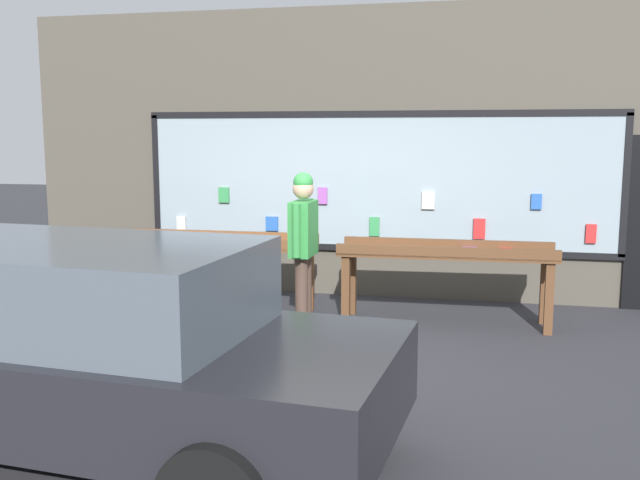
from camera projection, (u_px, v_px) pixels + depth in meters
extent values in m
plane|color=#2D2D33|center=(304.00, 344.00, 7.23)|extent=(40.00, 40.00, 0.00)
cube|color=#4C473D|center=(348.00, 154.00, 9.27)|extent=(8.73, 0.20, 3.71)
cube|color=#8C9EA8|center=(375.00, 182.00, 9.12)|extent=(6.02, 0.03, 1.72)
cube|color=black|center=(375.00, 114.00, 8.99)|extent=(6.10, 0.06, 0.08)
cube|color=black|center=(374.00, 248.00, 9.25)|extent=(6.10, 0.06, 0.08)
cube|color=black|center=(157.00, 179.00, 9.77)|extent=(0.08, 0.06, 1.72)
cube|color=black|center=(626.00, 186.00, 8.47)|extent=(0.08, 0.06, 1.72)
cube|color=silver|center=(181.00, 223.00, 9.74)|extent=(0.13, 0.03, 0.18)
cube|color=#338C4C|center=(224.00, 195.00, 9.55)|extent=(0.14, 0.03, 0.20)
cube|color=#2659B2|center=(272.00, 224.00, 9.46)|extent=(0.17, 0.03, 0.19)
cube|color=#994CA5|center=(323.00, 196.00, 9.25)|extent=(0.12, 0.03, 0.21)
cube|color=#338C4C|center=(374.00, 227.00, 9.16)|extent=(0.13, 0.03, 0.24)
cube|color=silver|center=(428.00, 200.00, 8.96)|extent=(0.16, 0.03, 0.22)
cube|color=red|center=(479.00, 229.00, 8.88)|extent=(0.14, 0.03, 0.26)
cube|color=#2659B2|center=(536.00, 202.00, 8.68)|extent=(0.13, 0.03, 0.19)
cube|color=red|center=(591.00, 234.00, 8.60)|extent=(0.12, 0.03, 0.23)
cube|color=brown|center=(123.00, 279.00, 8.50)|extent=(0.09, 0.09, 0.79)
cube|color=brown|center=(301.00, 287.00, 8.08)|extent=(0.09, 0.09, 0.79)
cube|color=brown|center=(141.00, 271.00, 8.97)|extent=(0.09, 0.09, 0.79)
cube|color=brown|center=(310.00, 278.00, 8.55)|extent=(0.09, 0.09, 0.79)
cube|color=brown|center=(216.00, 244.00, 8.46)|extent=(2.39, 0.70, 0.04)
cube|color=brown|center=(207.00, 243.00, 8.17)|extent=(2.37, 0.11, 0.12)
cube|color=brown|center=(224.00, 236.00, 8.74)|extent=(2.37, 0.11, 0.12)
cube|color=red|center=(132.00, 240.00, 8.54)|extent=(0.15, 0.21, 0.03)
cube|color=#338C4C|center=(169.00, 239.00, 8.67)|extent=(0.14, 0.19, 0.02)
cube|color=orange|center=(202.00, 239.00, 8.65)|extent=(0.16, 0.22, 0.02)
cube|color=silver|center=(226.00, 244.00, 8.30)|extent=(0.15, 0.23, 0.02)
cube|color=yellow|center=(266.00, 243.00, 8.30)|extent=(0.19, 0.25, 0.03)
cube|color=silver|center=(302.00, 242.00, 8.44)|extent=(0.18, 0.22, 0.02)
cube|color=brown|center=(346.00, 290.00, 7.93)|extent=(0.09, 0.09, 0.78)
cube|color=brown|center=(549.00, 299.00, 7.51)|extent=(0.09, 0.09, 0.78)
cube|color=brown|center=(352.00, 282.00, 8.38)|extent=(0.09, 0.09, 0.78)
cube|color=brown|center=(544.00, 289.00, 7.96)|extent=(0.09, 0.09, 0.78)
cube|color=brown|center=(446.00, 254.00, 7.88)|extent=(2.39, 0.68, 0.04)
cube|color=brown|center=(446.00, 253.00, 7.60)|extent=(2.37, 0.11, 0.12)
cube|color=brown|center=(447.00, 245.00, 8.15)|extent=(2.37, 0.11, 0.12)
cube|color=yellow|center=(352.00, 249.00, 8.02)|extent=(0.15, 0.23, 0.02)
cube|color=yellow|center=(388.00, 250.00, 7.90)|extent=(0.19, 0.23, 0.03)
cube|color=#2659B2|center=(430.00, 250.00, 7.91)|extent=(0.19, 0.24, 0.03)
cube|color=#994CA5|center=(468.00, 249.00, 8.00)|extent=(0.20, 0.25, 0.03)
cube|color=red|center=(505.00, 250.00, 7.92)|extent=(0.17, 0.22, 0.03)
cube|color=red|center=(545.00, 253.00, 7.71)|extent=(0.19, 0.23, 0.02)
cylinder|color=#4C382D|center=(302.00, 295.00, 7.59)|extent=(0.14, 0.14, 0.82)
cylinder|color=#4C382D|center=(305.00, 292.00, 7.75)|extent=(0.14, 0.14, 0.82)
cube|color=#338C3F|center=(303.00, 228.00, 7.56)|extent=(0.23, 0.47, 0.58)
cylinder|color=#338C3F|center=(296.00, 231.00, 7.28)|extent=(0.09, 0.09, 0.55)
cylinder|color=#338C3F|center=(310.00, 224.00, 7.84)|extent=(0.09, 0.09, 0.55)
sphere|color=tan|center=(303.00, 189.00, 7.50)|extent=(0.22, 0.22, 0.22)
sphere|color=#338C3F|center=(303.00, 182.00, 7.49)|extent=(0.21, 0.21, 0.21)
ellipsoid|color=white|center=(259.00, 305.00, 7.55)|extent=(0.38, 0.47, 0.24)
ellipsoid|color=black|center=(259.00, 304.00, 7.55)|extent=(0.32, 0.32, 0.25)
sphere|color=white|center=(257.00, 296.00, 7.78)|extent=(0.21, 0.21, 0.21)
cylinder|color=white|center=(261.00, 307.00, 7.32)|extent=(0.06, 0.10, 0.12)
cylinder|color=white|center=(264.00, 321.00, 7.71)|extent=(0.04, 0.04, 0.19)
cylinder|color=white|center=(253.00, 322.00, 7.69)|extent=(0.04, 0.04, 0.19)
cylinder|color=white|center=(266.00, 328.00, 7.47)|extent=(0.04, 0.04, 0.19)
cylinder|color=white|center=(255.00, 328.00, 7.45)|extent=(0.04, 0.04, 0.19)
cube|color=black|center=(82.00, 270.00, 8.64)|extent=(0.50, 0.36, 0.94)
cube|color=brown|center=(82.00, 270.00, 8.64)|extent=(0.48, 0.22, 0.07)
cube|color=black|center=(87.00, 264.00, 9.01)|extent=(0.50, 0.36, 0.94)
cube|color=brown|center=(87.00, 264.00, 9.01)|extent=(0.48, 0.22, 0.07)
cube|color=black|center=(72.00, 367.00, 4.73)|extent=(4.46, 2.02, 0.55)
cube|color=#4C5660|center=(68.00, 285.00, 4.65)|extent=(2.54, 1.67, 0.56)
cylinder|color=black|center=(315.00, 387.00, 5.14)|extent=(0.61, 0.23, 0.60)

